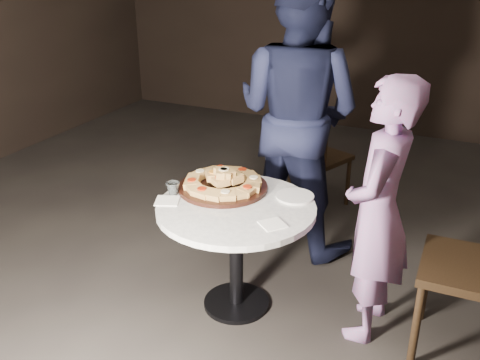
% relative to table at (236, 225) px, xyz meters
% --- Properties ---
extents(floor, '(7.00, 7.00, 0.00)m').
position_rel_table_xyz_m(floor, '(-0.14, 0.12, -0.53)').
color(floor, black).
rests_on(floor, ground).
extents(table, '(1.05, 1.05, 0.65)m').
position_rel_table_xyz_m(table, '(0.00, 0.00, 0.00)').
color(table, black).
rests_on(table, ground).
extents(serving_board, '(0.60, 0.60, 0.02)m').
position_rel_table_xyz_m(serving_board, '(-0.16, 0.16, 0.13)').
color(serving_board, black).
rests_on(serving_board, table).
extents(focaccia_pile, '(0.47, 0.46, 0.12)m').
position_rel_table_xyz_m(focaccia_pile, '(-0.16, 0.16, 0.18)').
color(focaccia_pile, tan).
rests_on(focaccia_pile, serving_board).
extents(plate_left, '(0.24, 0.24, 0.01)m').
position_rel_table_xyz_m(plate_left, '(-0.31, 0.22, 0.13)').
color(plate_left, white).
rests_on(plate_left, table).
extents(plate_right, '(0.22, 0.22, 0.01)m').
position_rel_table_xyz_m(plate_right, '(0.25, 0.23, 0.13)').
color(plate_right, white).
rests_on(plate_right, table).
extents(water_glass, '(0.10, 0.10, 0.07)m').
position_rel_table_xyz_m(water_glass, '(-0.38, -0.02, 0.16)').
color(water_glass, silver).
rests_on(water_glass, table).
extents(napkin_near, '(0.17, 0.17, 0.01)m').
position_rel_table_xyz_m(napkin_near, '(-0.37, -0.11, 0.12)').
color(napkin_near, white).
rests_on(napkin_near, table).
extents(napkin_far, '(0.17, 0.17, 0.01)m').
position_rel_table_xyz_m(napkin_far, '(0.26, -0.12, 0.12)').
color(napkin_far, white).
rests_on(napkin_far, table).
extents(chair_far, '(0.51, 0.52, 0.82)m').
position_rel_table_xyz_m(chair_far, '(-0.00, 1.42, -0.06)').
color(chair_far, black).
rests_on(chair_far, ground).
extents(diner_navy, '(1.03, 0.87, 1.86)m').
position_rel_table_xyz_m(diner_navy, '(0.03, 0.88, 0.40)').
color(diner_navy, black).
rests_on(diner_navy, ground).
extents(diner_teal, '(0.35, 0.52, 1.41)m').
position_rel_table_xyz_m(diner_teal, '(0.73, 0.12, 0.17)').
color(diner_teal, '#845F96').
rests_on(diner_teal, ground).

